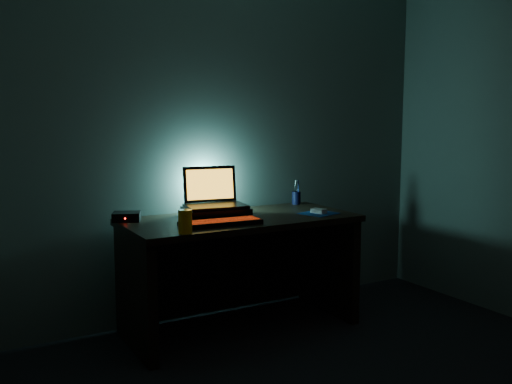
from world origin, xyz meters
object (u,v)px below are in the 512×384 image
Objects in this scene: mouse at (319,211)px; pen_cup at (296,198)px; router at (127,217)px; juice_glass at (185,222)px; laptop at (213,197)px; keyboard at (221,223)px.

pen_cup is (0.10, 0.43, 0.03)m from mouse.
pen_cup reaches higher than router.
juice_glass is at bearing 172.22° from mouse.
pen_cup is at bearing 25.77° from router.
laptop is at bearing 49.43° from juice_glass.
router is at bearing -179.42° from laptop.
laptop is 4.25× the size of mouse.
keyboard is at bearing -151.43° from pen_cup.
router is (-0.45, 0.41, 0.01)m from keyboard.
laptop is 0.57m from router.
mouse is 0.47× the size of router.
mouse is at bearing 8.79° from juice_glass.
juice_glass is (-1.13, -0.58, 0.02)m from pen_cup.
juice_glass is at bearing -152.64° from pen_cup.
mouse is (0.75, 0.04, 0.00)m from keyboard.
laptop is 4.46× the size of pen_cup.
pen_cup is (0.85, 0.46, 0.03)m from keyboard.
keyboard is at bearing 23.46° from juice_glass.
keyboard is 0.61m from router.
pen_cup is at bearing 18.29° from laptop.
pen_cup is 0.45× the size of router.
pen_cup is 1.27m from juice_glass.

